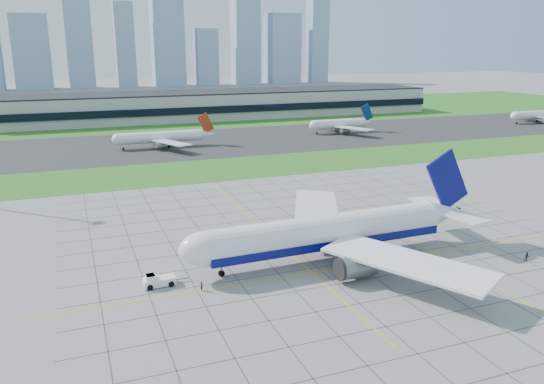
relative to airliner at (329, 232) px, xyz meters
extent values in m
plane|color=gray|center=(3.91, -3.28, -5.56)|extent=(1400.00, 1400.00, 0.00)
cube|color=#2A6B1E|center=(3.91, 86.72, -5.54)|extent=(700.00, 35.00, 0.04)
cube|color=#383838|center=(3.91, 141.72, -5.53)|extent=(700.00, 75.00, 0.04)
cube|color=#2A6B1E|center=(3.91, 251.72, -5.54)|extent=(700.00, 145.00, 0.04)
cube|color=#474744|center=(-44.09, 6.72, -5.54)|extent=(0.18, 130.00, 0.02)
cube|color=#474744|center=(-36.09, 6.72, -5.54)|extent=(0.18, 130.00, 0.02)
cube|color=#474744|center=(-28.09, 6.72, -5.54)|extent=(0.18, 130.00, 0.02)
cube|color=#474744|center=(-20.09, 6.72, -5.54)|extent=(0.18, 130.00, 0.02)
cube|color=#474744|center=(-12.09, 6.72, -5.54)|extent=(0.18, 130.00, 0.02)
cube|color=#474744|center=(-4.09, 6.72, -5.54)|extent=(0.18, 130.00, 0.02)
cube|color=#474744|center=(3.91, 6.72, -5.54)|extent=(0.18, 130.00, 0.02)
cube|color=#474744|center=(11.91, 6.72, -5.54)|extent=(0.18, 130.00, 0.02)
cube|color=#474744|center=(19.91, 6.72, -5.54)|extent=(0.18, 130.00, 0.02)
cube|color=#474744|center=(27.91, 6.72, -5.54)|extent=(0.18, 130.00, 0.02)
cube|color=#474744|center=(35.91, 6.72, -5.54)|extent=(0.18, 130.00, 0.02)
cube|color=#474744|center=(43.91, 6.72, -5.54)|extent=(0.18, 130.00, 0.02)
cube|color=#474744|center=(51.91, 6.72, -5.54)|extent=(0.18, 130.00, 0.02)
cube|color=#474744|center=(3.91, -43.28, -5.54)|extent=(110.00, 0.18, 0.02)
cube|color=#474744|center=(3.91, -35.28, -5.54)|extent=(110.00, 0.18, 0.02)
cube|color=#474744|center=(3.91, -27.28, -5.54)|extent=(110.00, 0.18, 0.02)
cube|color=#474744|center=(3.91, -19.28, -5.54)|extent=(110.00, 0.18, 0.02)
cube|color=#474744|center=(3.91, -11.28, -5.54)|extent=(110.00, 0.18, 0.02)
cube|color=#474744|center=(3.91, -3.28, -5.54)|extent=(110.00, 0.18, 0.02)
cube|color=#474744|center=(3.91, 4.72, -5.54)|extent=(110.00, 0.18, 0.02)
cube|color=#474744|center=(3.91, 12.72, -5.54)|extent=(110.00, 0.18, 0.02)
cube|color=#474744|center=(3.91, 20.72, -5.54)|extent=(110.00, 0.18, 0.02)
cube|color=#474744|center=(3.91, 28.72, -5.54)|extent=(110.00, 0.18, 0.02)
cube|color=#474744|center=(3.91, 36.72, -5.54)|extent=(110.00, 0.18, 0.02)
cube|color=#474744|center=(3.91, 44.72, -5.54)|extent=(110.00, 0.18, 0.02)
cube|color=#474744|center=(3.91, 52.72, -5.54)|extent=(110.00, 0.18, 0.02)
cube|color=#474744|center=(3.91, 60.72, -5.54)|extent=(110.00, 0.18, 0.02)
cube|color=#E1B00B|center=(3.91, -5.28, -5.54)|extent=(120.00, 0.25, 0.03)
cube|color=#E1B00B|center=(-6.09, 16.72, -5.54)|extent=(0.25, 100.00, 0.03)
cube|color=#E1B00B|center=(21.91, 16.72, -5.54)|extent=(0.25, 100.00, 0.03)
cube|color=#B7B7B2|center=(43.91, 226.72, 1.94)|extent=(260.00, 42.00, 15.00)
cube|color=black|center=(43.91, 205.22, 1.44)|extent=(260.00, 1.00, 4.00)
cube|color=black|center=(43.91, 226.72, 9.84)|extent=(260.00, 42.00, 0.80)
cube|color=#92AAC0|center=(-74.09, 516.72, 31.44)|extent=(35.00, 31.50, 74.00)
cube|color=#92AAC0|center=(-28.09, 516.72, 53.44)|extent=(26.00, 23.40, 118.00)
cube|color=#92AAC0|center=(17.91, 516.72, 38.44)|extent=(20.00, 18.00, 88.00)
cube|color=#92AAC0|center=(63.91, 516.72, 69.44)|extent=(33.00, 29.70, 150.00)
cube|color=#92AAC0|center=(106.91, 516.72, 25.44)|extent=(24.00, 21.60, 62.00)
cube|color=#92AAC0|center=(153.91, 516.72, 58.44)|extent=(29.00, 26.10, 128.00)
cube|color=#92AAC0|center=(199.91, 516.72, 34.44)|extent=(36.00, 32.40, 80.00)
cube|color=#92AAC0|center=(245.91, 516.72, 46.94)|extent=(22.00, 19.80, 105.00)
cylinder|color=white|center=(-0.44, -0.01, 0.44)|extent=(49.42, 7.74, 6.43)
cube|color=#090C5B|center=(-0.44, -0.01, -1.60)|extent=(49.41, 7.31, 1.71)
ellipsoid|color=white|center=(-25.07, -0.67, 0.44)|extent=(10.45, 6.70, 6.43)
cube|color=black|center=(-27.43, -0.73, 0.97)|extent=(2.45, 3.49, 0.64)
cone|color=white|center=(27.93, 0.75, 0.76)|extent=(8.73, 6.33, 6.11)
cube|color=#090C5B|center=(28.46, 0.76, 7.94)|extent=(11.69, 0.85, 13.67)
cube|color=white|center=(5.52, 17.29, -0.63)|extent=(21.21, 31.30, 1.04)
cube|color=white|center=(6.44, -16.97, -0.63)|extent=(22.42, 31.06, 1.04)
cylinder|color=slate|center=(-0.74, 11.23, -2.77)|extent=(7.07, 4.25, 4.07)
cylinder|color=slate|center=(-0.14, -11.25, -2.77)|extent=(7.07, 4.25, 4.07)
cylinder|color=gray|center=(-22.39, -0.60, -4.17)|extent=(0.40, 0.40, 2.78)
cylinder|color=black|center=(-22.39, -0.60, -4.97)|extent=(1.19, 0.57, 1.18)
cylinder|color=black|center=(4.82, 3.56, -4.86)|extent=(1.43, 1.32, 1.39)
cylinder|color=black|center=(5.00, -3.30, -4.86)|extent=(1.43, 1.32, 1.39)
cube|color=white|center=(-33.80, -0.42, -4.72)|extent=(5.68, 2.77, 1.31)
cube|color=white|center=(-35.30, -0.46, -3.78)|extent=(1.74, 2.10, 1.03)
cube|color=black|center=(-35.30, -0.46, -3.59)|extent=(1.55, 1.91, 0.66)
cube|color=gray|center=(-29.78, -0.31, -5.00)|extent=(2.81, 0.24, 0.17)
cylinder|color=black|center=(-35.71, 0.75, -5.05)|extent=(1.04, 0.50, 1.03)
cylinder|color=black|center=(-35.64, -1.68, -5.05)|extent=(1.04, 0.50, 1.03)
cylinder|color=black|center=(-31.96, 0.85, -5.05)|extent=(1.04, 0.50, 1.03)
cylinder|color=black|center=(-31.90, -1.58, -5.05)|extent=(1.04, 0.50, 1.03)
imported|color=black|center=(-27.24, -5.13, -4.71)|extent=(0.65, 0.74, 1.70)
imported|color=#2A271C|center=(36.03, -15.44, -4.60)|extent=(1.18, 1.13, 1.91)
cylinder|color=white|center=(-10.25, 136.20, -1.06)|extent=(35.39, 4.80, 4.80)
cube|color=#9A2C11|center=(9.41, 136.20, 3.94)|extent=(7.46, 0.40, 9.15)
cube|color=white|center=(-7.79, 147.20, -1.86)|extent=(13.89, 20.66, 0.40)
cube|color=white|center=(-7.79, 125.20, -1.86)|extent=(13.89, 20.66, 0.40)
cylinder|color=black|center=(-7.30, 138.40, -5.06)|extent=(1.00, 1.00, 1.00)
cylinder|color=black|center=(-7.30, 134.00, -5.06)|extent=(1.00, 1.00, 1.00)
cylinder|color=white|center=(79.60, 144.88, -1.06)|extent=(27.76, 4.80, 4.80)
cube|color=navy|center=(95.02, 144.88, 3.94)|extent=(7.46, 0.40, 9.15)
cube|color=white|center=(81.53, 155.88, -1.86)|extent=(13.89, 20.66, 0.40)
cube|color=white|center=(81.53, 133.88, -1.86)|extent=(13.89, 20.66, 0.40)
cylinder|color=black|center=(81.91, 147.08, -5.06)|extent=(1.00, 1.00, 1.00)
cylinder|color=black|center=(81.91, 142.68, -5.06)|extent=(1.00, 1.00, 1.00)
cylinder|color=white|center=(202.02, 137.84, -1.06)|extent=(33.05, 4.80, 4.80)
cube|color=white|center=(204.31, 148.84, -1.86)|extent=(13.89, 20.66, 0.40)
cylinder|color=black|center=(204.77, 140.04, -5.06)|extent=(1.00, 1.00, 1.00)
cylinder|color=black|center=(204.77, 135.64, -5.06)|extent=(1.00, 1.00, 1.00)
camera|label=1|loc=(-46.23, -88.49, 35.30)|focal=35.00mm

